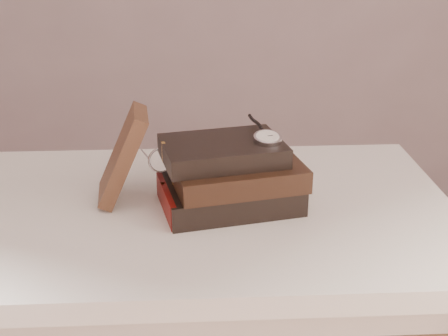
{
  "coord_description": "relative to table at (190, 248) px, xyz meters",
  "views": [
    {
      "loc": [
        0.01,
        -0.67,
        1.26
      ],
      "look_at": [
        0.07,
        0.35,
        0.82
      ],
      "focal_mm": 48.45,
      "sensor_mm": 36.0,
      "label": 1
    }
  ],
  "objects": [
    {
      "name": "table",
      "position": [
        0.0,
        0.0,
        0.0
      ],
      "size": [
        1.0,
        0.6,
        0.75
      ],
      "color": "white",
      "rests_on": "ground"
    },
    {
      "name": "eyeglasses",
      "position": [
        -0.03,
        0.06,
        0.16
      ],
      "size": [
        0.13,
        0.14,
        0.05
      ],
      "color": "silver",
      "rests_on": "book_stack"
    },
    {
      "name": "journal",
      "position": [
        -0.12,
        0.04,
        0.18
      ],
      "size": [
        0.11,
        0.12,
        0.18
      ],
      "primitive_type": "cube",
      "rotation": [
        0.0,
        0.43,
        0.1
      ],
      "color": "#3C2317",
      "rests_on": "table"
    },
    {
      "name": "pocket_watch",
      "position": [
        0.14,
        0.01,
        0.22
      ],
      "size": [
        0.06,
        0.16,
        0.02
      ],
      "color": "silver",
      "rests_on": "book_stack"
    },
    {
      "name": "book_stack",
      "position": [
        0.08,
        -0.0,
        0.15
      ],
      "size": [
        0.28,
        0.22,
        0.12
      ],
      "color": "black",
      "rests_on": "table"
    }
  ]
}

